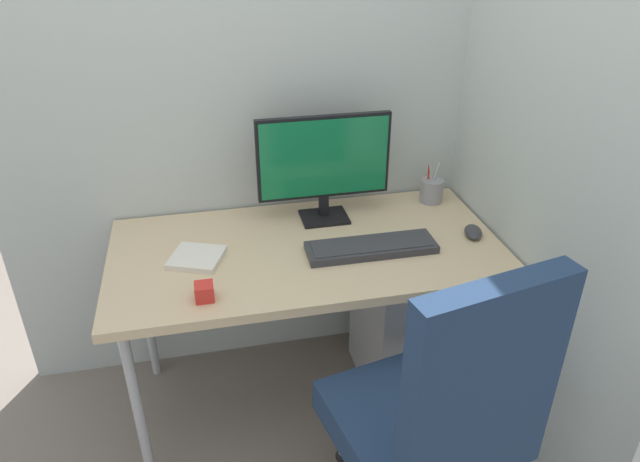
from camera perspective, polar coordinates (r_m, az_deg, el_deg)
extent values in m
plane|color=slate|center=(2.58, -1.10, -15.82)|extent=(8.00, 8.00, 0.00)
cube|color=#B7C1BC|center=(2.24, -3.52, 18.30)|extent=(2.29, 0.04, 2.80)
cube|color=#B7C1BC|center=(2.03, 20.93, 15.34)|extent=(0.04, 1.60, 2.80)
cube|color=#D1B78C|center=(2.13, -1.28, -1.92)|extent=(1.41, 0.72, 0.03)
cylinder|color=#B2B5BA|center=(2.12, -17.39, -16.44)|extent=(0.04, 0.04, 0.71)
cylinder|color=#B2B5BA|center=(2.32, 16.30, -11.62)|extent=(0.04, 0.04, 0.71)
cylinder|color=#B2B5BA|center=(2.56, -16.74, -7.24)|extent=(0.04, 0.04, 0.71)
cylinder|color=#B2B5BA|center=(2.73, 10.87, -3.98)|extent=(0.04, 0.04, 0.71)
sphere|color=black|center=(2.40, 11.40, -20.09)|extent=(0.05, 0.05, 0.05)
sphere|color=black|center=(2.34, 2.16, -21.16)|extent=(0.05, 0.05, 0.05)
cube|color=navy|center=(1.89, 9.31, -18.26)|extent=(0.56, 0.58, 0.11)
cube|color=navy|center=(1.50, 15.59, -14.80)|extent=(0.43, 0.15, 0.62)
cube|color=#9EA0A5|center=(2.50, 9.64, -8.84)|extent=(0.47, 0.46, 0.60)
cube|color=#262628|center=(2.26, 12.03, -9.98)|extent=(0.23, 0.01, 0.02)
cube|color=black|center=(2.30, 0.42, 1.38)|extent=(0.18, 0.15, 0.01)
cube|color=black|center=(2.29, 0.37, 2.68)|extent=(0.04, 0.02, 0.09)
cube|color=black|center=(2.21, 0.37, 7.27)|extent=(0.51, 0.02, 0.32)
cube|color=#14723F|center=(2.20, 0.45, 7.14)|extent=(0.49, 0.01, 0.30)
cube|color=#333338|center=(2.09, 5.04, -1.62)|extent=(0.47, 0.14, 0.03)
cube|color=#333338|center=(2.08, 5.06, -1.26)|extent=(0.43, 0.12, 0.00)
ellipsoid|color=#333338|center=(2.25, 14.79, -0.07)|extent=(0.09, 0.12, 0.03)
cylinder|color=gray|center=(2.47, 10.87, 3.91)|extent=(0.09, 0.09, 0.10)
cylinder|color=silver|center=(2.44, 10.83, 5.21)|extent=(0.03, 0.01, 0.12)
cylinder|color=silver|center=(2.44, 11.18, 5.23)|extent=(0.03, 0.01, 0.12)
torus|color=red|center=(2.46, 10.89, 4.12)|extent=(0.03, 0.04, 0.01)
cylinder|color=red|center=(2.45, 10.56, 5.04)|extent=(0.02, 0.02, 0.14)
cube|color=silver|center=(2.08, -11.99, -2.57)|extent=(0.22, 0.22, 0.02)
cube|color=red|center=(1.87, -11.27, -5.87)|extent=(0.06, 0.06, 0.06)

